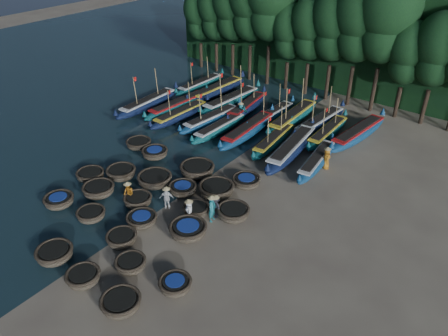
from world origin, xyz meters
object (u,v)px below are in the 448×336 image
Objects in this scene: long_boat_2 at (181,114)px; fisherman_4 at (167,197)px; coracle_3 at (83,277)px; fisherman_5 at (241,111)px; coracle_21 at (155,153)px; long_boat_11 at (231,100)px; coracle_17 at (183,188)px; fisherman_2 at (128,193)px; long_boat_9 at (200,84)px; fisherman_1 at (212,208)px; long_boat_8 at (317,161)px; long_boat_15 at (320,122)px; long_boat_5 at (248,130)px; long_boat_17 at (358,133)px; coracle_4 at (121,303)px; long_boat_7 at (291,148)px; coracle_18 at (196,209)px; long_boat_16 at (328,132)px; long_boat_3 at (212,119)px; coracle_23 at (216,189)px; fisherman_6 at (327,158)px; coracle_10 at (90,175)px; coracle_9 at (175,284)px; long_boat_14 at (293,117)px; coracle_11 at (99,189)px; long_boat_12 at (247,107)px; coracle_12 at (138,200)px; long_boat_1 at (178,105)px; coracle_7 at (122,238)px; coracle_8 at (131,264)px; coracle_13 at (142,219)px; coracle_19 at (233,212)px; coracle_5 at (59,200)px; coracle_24 at (246,181)px; coracle_2 at (55,253)px; long_boat_6 at (274,140)px; fisherman_3 at (215,206)px; coracle_20 at (139,144)px; long_boat_0 at (148,103)px; long_boat_10 at (217,90)px; long_boat_13 at (271,115)px.

long_boat_2 reaches higher than fisherman_4.
coracle_3 is 21.65m from fisherman_5.
long_boat_11 is at bearing 96.15° from coracle_21.
coracle_17 is 1.10× the size of fisherman_2.
long_boat_9 is 22.03m from fisherman_1.
long_boat_15 reaches higher than long_boat_8.
coracle_21 is 6.70m from fisherman_4.
long_boat_15 is 15.67m from fisherman_1.
long_boat_8 is 18.10m from long_boat_9.
coracle_17 is 0.23× the size of long_boat_5.
long_boat_17 is (7.51, 5.01, 0.01)m from long_boat_5.
coracle_4 is 18.04m from long_boat_7.
long_boat_16 is (1.86, 14.51, 0.14)m from coracle_18.
long_boat_3 is at bearing 119.60° from fisherman_2.
coracle_4 is 0.86× the size of coracle_23.
fisherman_6 is (5.80, 10.67, 0.04)m from fisherman_4.
fisherman_5 is at bearing 80.02° from coracle_10.
long_boat_14 is at bearing 103.80° from coracle_9.
long_boat_14 is 7.61m from fisherman_6.
coracle_11 is 15.63m from long_boat_8.
long_boat_5 is at bearing -62.78° from long_boat_12.
coracle_12 is (2.94, 0.79, -0.03)m from coracle_11.
coracle_7 is at bearing -54.40° from long_boat_1.
coracle_8 is at bearing -25.92° from fisherman_2.
long_boat_8 is 0.93× the size of long_boat_12.
coracle_19 is (4.07, 3.84, 0.08)m from coracle_13.
coracle_4 is at bearing -78.25° from long_boat_12.
coracle_10 is at bearing 106.72° from coracle_5.
coracle_13 is at bearing -109.97° from coracle_24.
coracle_2 is 18.58m from long_boat_6.
long_boat_16 is (3.64, -0.58, -0.10)m from long_boat_14.
coracle_11 is 14.26m from long_boat_1.
fisherman_3 is at bearing -84.62° from long_boat_6.
fisherman_6 reaches higher than coracle_20.
coracle_7 is at bearing -63.85° from long_boat_3.
coracle_17 is at bearing -52.22° from long_boat_9.
coracle_3 is 10.35m from coracle_23.
long_boat_0 is at bearing 134.60° from coracle_13.
fisherman_6 reaches higher than long_boat_1.
coracle_4 is 1.36× the size of fisherman_3.
long_boat_7 is 12.98m from fisherman_2.
fisherman_4 is at bearing -111.41° from long_boat_7.
long_boat_3 reaches higher than fisherman_5.
long_boat_8 is 15.76m from long_boat_10.
fisherman_6 is (0.65, 0.21, 0.40)m from long_boat_8.
coracle_3 reaches higher than coracle_4.
long_boat_13 is at bearing 178.18° from long_boat_16.
long_boat_8 reaches higher than coracle_13.
long_boat_7 is (-1.14, 9.06, 0.16)m from coracle_19.
fisherman_3 reaches higher than coracle_2.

